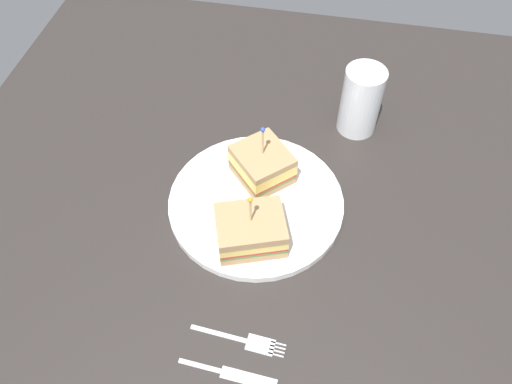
{
  "coord_description": "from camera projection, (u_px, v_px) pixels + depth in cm",
  "views": [
    {
      "loc": [
        -8.88,
        45.29,
        63.41
      ],
      "look_at": [
        0.0,
        0.0,
        3.24
      ],
      "focal_mm": 35.94,
      "sensor_mm": 36.0,
      "label": 1
    }
  ],
  "objects": [
    {
      "name": "sandwich_half_front",
      "position": [
        251.0,
        230.0,
        0.71
      ],
      "size": [
        11.38,
        10.19,
        9.91
      ],
      "color": "tan",
      "rests_on": "plate"
    },
    {
      "name": "ground_plane",
      "position": [
        256.0,
        209.0,
        0.79
      ],
      "size": [
        103.59,
        103.59,
        2.0
      ],
      "primitive_type": "cube",
      "color": "#2D2826"
    },
    {
      "name": "knife",
      "position": [
        233.0,
        374.0,
        0.63
      ],
      "size": [
        12.53,
        1.9,
        0.35
      ],
      "color": "silver",
      "rests_on": "ground_plane"
    },
    {
      "name": "drink_glass",
      "position": [
        360.0,
        103.0,
        0.84
      ],
      "size": [
        6.61,
        6.61,
        11.9
      ],
      "color": "beige",
      "rests_on": "ground_plane"
    },
    {
      "name": "plate",
      "position": [
        256.0,
        202.0,
        0.78
      ],
      "size": [
        26.55,
        26.55,
        1.24
      ],
      "primitive_type": "cylinder",
      "color": "white",
      "rests_on": "ground_plane"
    },
    {
      "name": "sandwich_half_back",
      "position": [
        265.0,
        165.0,
        0.78
      ],
      "size": [
        10.99,
        11.03,
        10.48
      ],
      "color": "tan",
      "rests_on": "plate"
    },
    {
      "name": "fork",
      "position": [
        248.0,
        341.0,
        0.65
      ],
      "size": [
        12.58,
        2.45,
        0.35
      ],
      "color": "silver",
      "rests_on": "ground_plane"
    }
  ]
}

